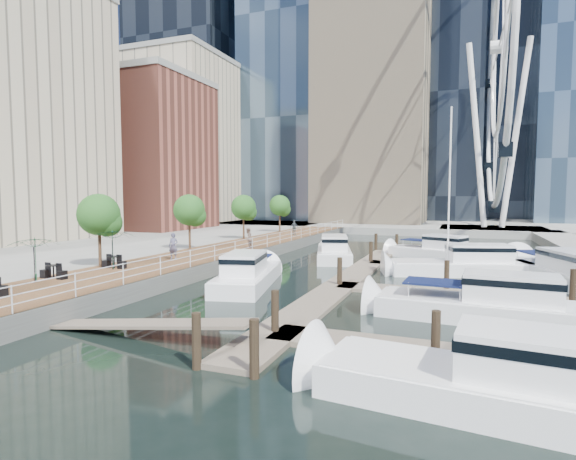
% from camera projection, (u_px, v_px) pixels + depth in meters
% --- Properties ---
extents(ground, '(520.00, 520.00, 0.00)m').
position_uv_depth(ground, '(231.00, 316.00, 20.45)').
color(ground, black).
rests_on(ground, ground).
extents(boardwalk, '(6.00, 60.00, 1.00)m').
position_uv_depth(boardwalk, '(221.00, 255.00, 37.59)').
color(boardwalk, brown).
rests_on(boardwalk, ground).
extents(seawall, '(0.25, 60.00, 1.00)m').
position_uv_depth(seawall, '(254.00, 257.00, 36.52)').
color(seawall, '#595954').
rests_on(seawall, ground).
extents(land_far, '(200.00, 114.00, 1.00)m').
position_uv_depth(land_far, '(420.00, 215.00, 115.35)').
color(land_far, gray).
rests_on(land_far, ground).
extents(pier, '(14.00, 12.00, 1.00)m').
position_uv_depth(pier, '(493.00, 231.00, 63.80)').
color(pier, gray).
rests_on(pier, ground).
extents(railing, '(0.10, 60.00, 1.05)m').
position_uv_depth(railing, '(252.00, 244.00, 36.48)').
color(railing, white).
rests_on(railing, boardwalk).
extents(floating_docks, '(16.00, 34.00, 2.60)m').
position_uv_depth(floating_docks, '(429.00, 279.00, 26.85)').
color(floating_docks, '#6D6051').
rests_on(floating_docks, ground).
extents(midrise_condos, '(19.00, 67.00, 28.00)m').
position_uv_depth(midrise_condos, '(95.00, 133.00, 56.41)').
color(midrise_condos, '#BCAD8E').
rests_on(midrise_condos, ground).
extents(ferris_wheel, '(5.80, 45.60, 47.80)m').
position_uv_depth(ferris_wheel, '(499.00, 48.00, 61.89)').
color(ferris_wheel, white).
rests_on(ferris_wheel, ground).
extents(street_trees, '(2.60, 42.60, 4.60)m').
position_uv_depth(street_trees, '(189.00, 210.00, 37.23)').
color(street_trees, '#3F2B1C').
rests_on(street_trees, ground).
extents(cafe_tables, '(2.50, 13.70, 0.74)m').
position_uv_depth(cafe_tables, '(25.00, 279.00, 22.20)').
color(cafe_tables, black).
rests_on(cafe_tables, ground).
extents(yacht_foreground, '(10.02, 3.17, 2.15)m').
position_uv_depth(yacht_foreground, '(482.00, 321.00, 19.66)').
color(yacht_foreground, white).
rests_on(yacht_foreground, ground).
extents(pedestrian_near, '(0.75, 0.56, 1.87)m').
position_uv_depth(pedestrian_near, '(173.00, 246.00, 31.50)').
color(pedestrian_near, '#4C4B65').
rests_on(pedestrian_near, boardwalk).
extents(pedestrian_mid, '(0.74, 0.91, 1.75)m').
position_uv_depth(pedestrian_mid, '(248.00, 238.00, 38.25)').
color(pedestrian_mid, '#83695B').
rests_on(pedestrian_mid, boardwalk).
extents(pedestrian_far, '(1.04, 0.51, 1.72)m').
position_uv_depth(pedestrian_far, '(294.00, 228.00, 51.35)').
color(pedestrian_far, '#353E43').
rests_on(pedestrian_far, boardwalk).
extents(moored_yachts, '(24.02, 33.16, 11.50)m').
position_uv_depth(moored_yachts, '(441.00, 278.00, 29.91)').
color(moored_yachts, white).
rests_on(moored_yachts, ground).
extents(cafe_seating, '(4.50, 12.11, 2.50)m').
position_uv_depth(cafe_seating, '(43.00, 259.00, 23.20)').
color(cafe_seating, '#103C14').
rests_on(cafe_seating, ground).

